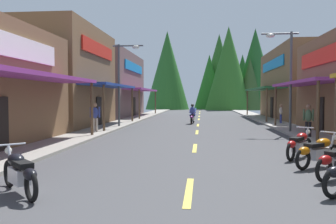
{
  "coord_description": "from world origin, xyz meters",
  "views": [
    {
      "loc": [
        0.27,
        0.69,
        2.07
      ],
      "look_at": [
        -2.17,
        25.69,
        1.01
      ],
      "focal_mm": 37.0,
      "sensor_mm": 36.0,
      "label": 1
    }
  ],
  "objects_px": {
    "motorcycle_parked_right_3": "(319,151)",
    "streetlamp_right": "(285,67)",
    "streetlamp_left": "(124,73)",
    "pedestrian_waiting": "(308,119)",
    "rider_cruising_lead": "(192,115)",
    "motorcycle_parked_right_4": "(299,144)",
    "pedestrian_browsing": "(95,116)",
    "motorcycle_parked_left_2": "(20,172)",
    "pedestrian_by_shop": "(281,113)"
  },
  "relations": [
    {
      "from": "motorcycle_parked_right_3",
      "to": "streetlamp_right",
      "type": "bearing_deg",
      "value": 44.53
    },
    {
      "from": "streetlamp_left",
      "to": "motorcycle_parked_right_3",
      "type": "distance_m",
      "value": 15.74
    },
    {
      "from": "motorcycle_parked_right_3",
      "to": "pedestrian_waiting",
      "type": "relative_size",
      "value": 1.02
    },
    {
      "from": "rider_cruising_lead",
      "to": "motorcycle_parked_right_4",
      "type": "bearing_deg",
      "value": -160.19
    },
    {
      "from": "rider_cruising_lead",
      "to": "pedestrian_browsing",
      "type": "distance_m",
      "value": 9.73
    },
    {
      "from": "motorcycle_parked_left_2",
      "to": "pedestrian_waiting",
      "type": "bearing_deg",
      "value": -85.82
    },
    {
      "from": "streetlamp_right",
      "to": "motorcycle_parked_right_3",
      "type": "relative_size",
      "value": 3.33
    },
    {
      "from": "motorcycle_parked_right_3",
      "to": "streetlamp_left",
      "type": "bearing_deg",
      "value": 86.69
    },
    {
      "from": "rider_cruising_lead",
      "to": "pedestrian_browsing",
      "type": "bearing_deg",
      "value": 151.93
    },
    {
      "from": "streetlamp_right",
      "to": "pedestrian_by_shop",
      "type": "bearing_deg",
      "value": 79.23
    },
    {
      "from": "rider_cruising_lead",
      "to": "motorcycle_parked_right_3",
      "type": "bearing_deg",
      "value": -161.08
    },
    {
      "from": "pedestrian_waiting",
      "to": "pedestrian_by_shop",
      "type": "bearing_deg",
      "value": -139.08
    },
    {
      "from": "rider_cruising_lead",
      "to": "pedestrian_by_shop",
      "type": "height_order",
      "value": "rider_cruising_lead"
    },
    {
      "from": "streetlamp_left",
      "to": "pedestrian_browsing",
      "type": "relative_size",
      "value": 3.2
    },
    {
      "from": "motorcycle_parked_right_3",
      "to": "rider_cruising_lead",
      "type": "distance_m",
      "value": 17.19
    },
    {
      "from": "motorcycle_parked_right_4",
      "to": "streetlamp_left",
      "type": "bearing_deg",
      "value": 73.44
    },
    {
      "from": "motorcycle_parked_left_2",
      "to": "motorcycle_parked_right_4",
      "type": "bearing_deg",
      "value": -100.0
    },
    {
      "from": "motorcycle_parked_right_3",
      "to": "motorcycle_parked_right_4",
      "type": "bearing_deg",
      "value": 57.06
    },
    {
      "from": "pedestrian_by_shop",
      "to": "pedestrian_browsing",
      "type": "bearing_deg",
      "value": 38.65
    },
    {
      "from": "streetlamp_right",
      "to": "motorcycle_parked_right_4",
      "type": "bearing_deg",
      "value": -99.8
    },
    {
      "from": "pedestrian_browsing",
      "to": "pedestrian_by_shop",
      "type": "bearing_deg",
      "value": 110.44
    },
    {
      "from": "pedestrian_by_shop",
      "to": "pedestrian_browsing",
      "type": "xyz_separation_m",
      "value": [
        -11.99,
        -7.81,
        0.14
      ]
    },
    {
      "from": "pedestrian_by_shop",
      "to": "pedestrian_waiting",
      "type": "relative_size",
      "value": 0.91
    },
    {
      "from": "pedestrian_by_shop",
      "to": "pedestrian_waiting",
      "type": "bearing_deg",
      "value": 91.14
    },
    {
      "from": "motorcycle_parked_right_4",
      "to": "pedestrian_browsing",
      "type": "bearing_deg",
      "value": 88.87
    },
    {
      "from": "streetlamp_left",
      "to": "pedestrian_by_shop",
      "type": "distance_m",
      "value": 12.19
    },
    {
      "from": "pedestrian_waiting",
      "to": "rider_cruising_lead",
      "type": "bearing_deg",
      "value": -102.46
    },
    {
      "from": "motorcycle_parked_left_2",
      "to": "pedestrian_browsing",
      "type": "xyz_separation_m",
      "value": [
        -2.16,
        12.09,
        0.55
      ]
    },
    {
      "from": "pedestrian_browsing",
      "to": "pedestrian_waiting",
      "type": "bearing_deg",
      "value": 70.53
    },
    {
      "from": "pedestrian_browsing",
      "to": "pedestrian_waiting",
      "type": "relative_size",
      "value": 1.03
    },
    {
      "from": "pedestrian_waiting",
      "to": "streetlamp_right",
      "type": "bearing_deg",
      "value": -124.45
    },
    {
      "from": "streetlamp_left",
      "to": "pedestrian_browsing",
      "type": "height_order",
      "value": "streetlamp_left"
    },
    {
      "from": "motorcycle_parked_right_4",
      "to": "rider_cruising_lead",
      "type": "distance_m",
      "value": 15.67
    },
    {
      "from": "rider_cruising_lead",
      "to": "pedestrian_browsing",
      "type": "relative_size",
      "value": 1.21
    },
    {
      "from": "motorcycle_parked_left_2",
      "to": "pedestrian_by_shop",
      "type": "relative_size",
      "value": 1.02
    },
    {
      "from": "streetlamp_left",
      "to": "motorcycle_parked_left_2",
      "type": "height_order",
      "value": "streetlamp_left"
    },
    {
      "from": "motorcycle_parked_right_3",
      "to": "pedestrian_waiting",
      "type": "height_order",
      "value": "pedestrian_waiting"
    },
    {
      "from": "streetlamp_left",
      "to": "motorcycle_parked_left_2",
      "type": "relative_size",
      "value": 3.55
    },
    {
      "from": "motorcycle_parked_left_2",
      "to": "rider_cruising_lead",
      "type": "bearing_deg",
      "value": -54.29
    },
    {
      "from": "motorcycle_parked_right_4",
      "to": "motorcycle_parked_right_3",
      "type": "bearing_deg",
      "value": -139.31
    },
    {
      "from": "streetlamp_left",
      "to": "motorcycle_parked_right_3",
      "type": "relative_size",
      "value": 3.24
    },
    {
      "from": "pedestrian_browsing",
      "to": "pedestrian_waiting",
      "type": "height_order",
      "value": "pedestrian_browsing"
    },
    {
      "from": "streetlamp_left",
      "to": "pedestrian_waiting",
      "type": "distance_m",
      "value": 12.23
    },
    {
      "from": "motorcycle_parked_right_3",
      "to": "pedestrian_waiting",
      "type": "distance_m",
      "value": 7.42
    },
    {
      "from": "motorcycle_parked_right_4",
      "to": "pedestrian_by_shop",
      "type": "distance_m",
      "value": 15.04
    },
    {
      "from": "motorcycle_parked_right_4",
      "to": "pedestrian_browsing",
      "type": "relative_size",
      "value": 1.01
    },
    {
      "from": "streetlamp_left",
      "to": "motorcycle_parked_right_4",
      "type": "height_order",
      "value": "streetlamp_left"
    },
    {
      "from": "streetlamp_right",
      "to": "motorcycle_parked_right_3",
      "type": "bearing_deg",
      "value": -97.56
    },
    {
      "from": "motorcycle_parked_left_2",
      "to": "pedestrian_by_shop",
      "type": "height_order",
      "value": "pedestrian_by_shop"
    },
    {
      "from": "motorcycle_parked_right_3",
      "to": "motorcycle_parked_left_2",
      "type": "relative_size",
      "value": 1.1
    }
  ]
}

